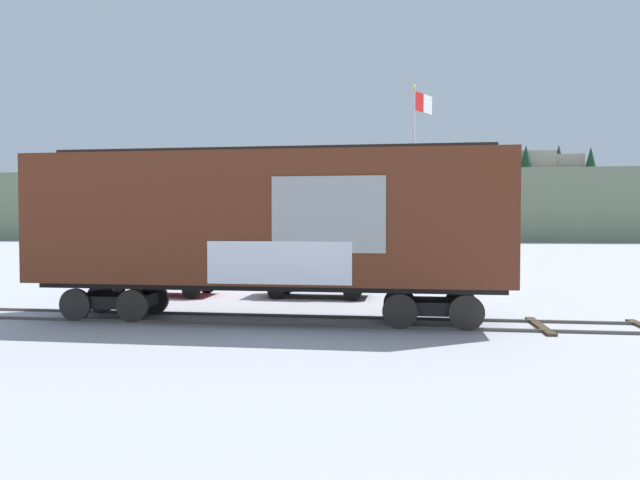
{
  "coord_description": "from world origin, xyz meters",
  "views": [
    {
      "loc": [
        3.89,
        -15.76,
        2.8
      ],
      "look_at": [
        2.0,
        1.54,
        2.24
      ],
      "focal_mm": 32.03,
      "sensor_mm": 36.0,
      "label": 1
    }
  ],
  "objects_px": {
    "freight_car": "(268,221)",
    "parked_car_red": "(162,273)",
    "parked_car_black": "(317,276)",
    "flagpole": "(417,156)"
  },
  "relations": [
    {
      "from": "flagpole",
      "to": "parked_car_red",
      "type": "height_order",
      "value": "flagpole"
    },
    {
      "from": "freight_car",
      "to": "parked_car_black",
      "type": "bearing_deg",
      "value": 81.62
    },
    {
      "from": "freight_car",
      "to": "parked_car_red",
      "type": "distance_m",
      "value": 7.55
    },
    {
      "from": "flagpole",
      "to": "parked_car_black",
      "type": "relative_size",
      "value": 2.11
    },
    {
      "from": "freight_car",
      "to": "parked_car_red",
      "type": "bearing_deg",
      "value": 135.16
    },
    {
      "from": "parked_car_red",
      "to": "parked_car_black",
      "type": "relative_size",
      "value": 1.04
    },
    {
      "from": "parked_car_red",
      "to": "parked_car_black",
      "type": "xyz_separation_m",
      "value": [
        5.94,
        0.14,
        -0.06
      ]
    },
    {
      "from": "freight_car",
      "to": "parked_car_black",
      "type": "height_order",
      "value": "freight_car"
    },
    {
      "from": "flagpole",
      "to": "parked_car_red",
      "type": "xyz_separation_m",
      "value": [
        -9.9,
        -4.72,
        -4.86
      ]
    },
    {
      "from": "freight_car",
      "to": "parked_car_black",
      "type": "distance_m",
      "value": 5.71
    }
  ]
}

